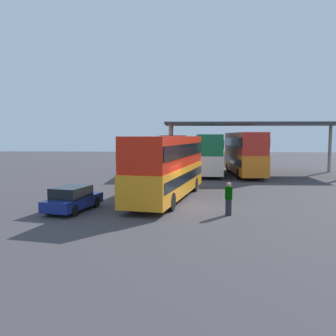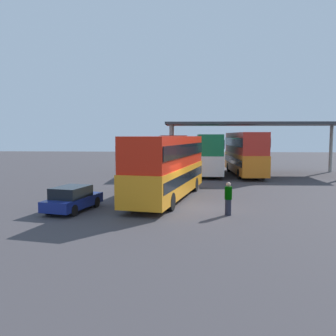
# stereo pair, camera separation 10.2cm
# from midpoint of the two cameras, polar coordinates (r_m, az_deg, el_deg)

# --- Properties ---
(ground_plane) EXTENTS (140.00, 140.00, 0.00)m
(ground_plane) POSITION_cam_midpoint_polar(r_m,az_deg,el_deg) (20.04, 3.54, -6.50)
(ground_plane) COLOR #3F3B3F
(double_decker_main) EXTENTS (4.59, 11.66, 4.03)m
(double_decker_main) POSITION_cam_midpoint_polar(r_m,az_deg,el_deg) (22.71, -0.12, 0.55)
(double_decker_main) COLOR orange
(double_decker_main) RESTS_ON ground_plane
(parked_hatchback) EXTENTS (2.42, 4.10, 1.35)m
(parked_hatchback) POSITION_cam_midpoint_polar(r_m,az_deg,el_deg) (19.88, -15.21, -4.80)
(parked_hatchback) COLOR navy
(parked_hatchback) RESTS_ON ground_plane
(double_decker_near_canopy) EXTENTS (3.78, 11.43, 4.10)m
(double_decker_near_canopy) POSITION_cam_midpoint_polar(r_m,az_deg,el_deg) (39.18, 0.35, 2.56)
(double_decker_near_canopy) COLOR orange
(double_decker_near_canopy) RESTS_ON ground_plane
(double_decker_mid_row) EXTENTS (2.46, 10.96, 4.19)m
(double_decker_mid_row) POSITION_cam_midpoint_polar(r_m,az_deg,el_deg) (37.63, 6.36, 2.49)
(double_decker_mid_row) COLOR silver
(double_decker_mid_row) RESTS_ON ground_plane
(double_decker_far_right) EXTENTS (3.03, 11.24, 4.38)m
(double_decker_far_right) POSITION_cam_midpoint_polar(r_m,az_deg,el_deg) (37.29, 12.03, 2.54)
(double_decker_far_right) COLOR orange
(double_decker_far_right) RESTS_ON ground_plane
(depot_canopy) EXTENTS (19.14, 6.93, 5.43)m
(depot_canopy) POSITION_cam_midpoint_polar(r_m,az_deg,el_deg) (38.54, 13.82, 6.57)
(depot_canopy) COLOR #33353A
(depot_canopy) RESTS_ON ground_plane
(pedestrian_waiting) EXTENTS (0.38, 0.38, 1.71)m
(pedestrian_waiting) POSITION_cam_midpoint_polar(r_m,az_deg,el_deg) (18.42, 9.57, -4.89)
(pedestrian_waiting) COLOR #262633
(pedestrian_waiting) RESTS_ON ground_plane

